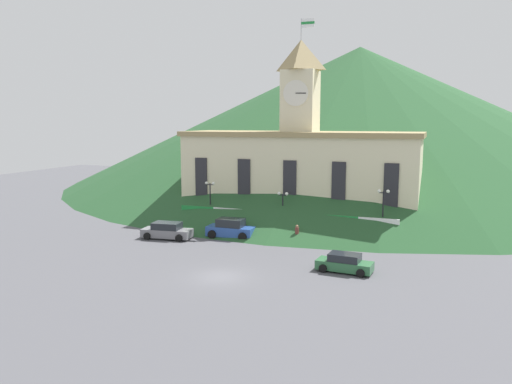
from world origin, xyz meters
TOP-DOWN VIEW (x-y plane):
  - ground_plane at (0.00, 0.00)m, footprint 160.00×160.00m
  - civic_building at (0.00, 23.47)m, footprint 28.87×8.75m
  - banner_fence at (-0.00, 16.52)m, footprint 25.10×0.12m
  - hillside_backdrop at (0.00, 67.94)m, footprint 114.33×114.33m
  - street_lamp_far_right at (-9.13, 17.25)m, footprint 1.26×0.36m
  - street_lamp_far_left at (-0.17, 17.25)m, footprint 1.26×0.36m
  - street_lamp_left at (10.77, 17.25)m, footprint 1.26×0.36m
  - car_blue_van at (-4.55, 12.71)m, footprint 5.14×2.46m
  - car_gray_pickup at (-10.82, 10.07)m, footprint 5.49×2.83m
  - car_green_wagon at (9.10, 4.86)m, footprint 4.73×2.42m
  - pedestrian at (2.66, 13.14)m, footprint 0.52×0.52m

SIDE VIEW (x-z plane):
  - ground_plane at x=0.00m, z-range 0.00..0.00m
  - car_green_wagon at x=9.10m, z-range -0.06..1.49m
  - car_gray_pickup at x=-10.82m, z-range -0.07..1.68m
  - car_blue_van at x=-4.55m, z-range -0.09..2.01m
  - pedestrian at x=2.66m, z-range 0.08..1.95m
  - banner_fence at x=0.00m, z-range 0.00..2.47m
  - street_lamp_far_left at x=-0.17m, z-range 1.08..5.67m
  - street_lamp_far_right at x=-9.13m, z-range 1.18..6.55m
  - street_lamp_left at x=10.77m, z-range 1.18..6.58m
  - civic_building at x=0.00m, z-range -5.83..18.50m
  - hillside_backdrop at x=0.00m, z-range 0.00..27.05m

